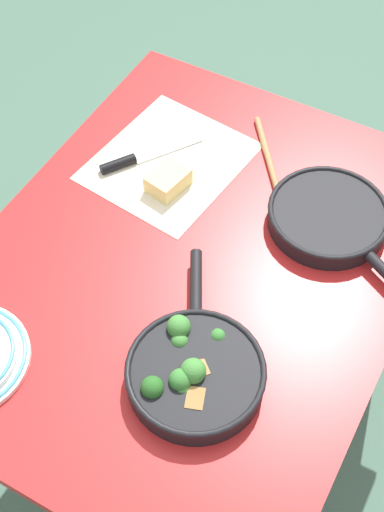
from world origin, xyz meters
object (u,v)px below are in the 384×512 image
at_px(skillet_broccoli, 194,371).
at_px(skillet_eggs, 329,217).
at_px(wooden_spoon, 276,186).
at_px(cheese_block, 168,181).
at_px(grater_knife, 137,158).

relative_size(skillet_broccoli, skillet_eggs, 1.02).
relative_size(wooden_spoon, cheese_block, 2.95).
height_order(grater_knife, cheese_block, cheese_block).
xyz_separation_m(wooden_spoon, cheese_block, (-0.12, 0.22, 0.01)).
bearing_deg(cheese_block, grater_knife, 70.99).
height_order(skillet_broccoli, wooden_spoon, skillet_broccoli).
distance_m(wooden_spoon, grater_knife, 0.33).
bearing_deg(grater_knife, skillet_eggs, -51.36).
distance_m(skillet_broccoli, wooden_spoon, 0.51).
bearing_deg(skillet_broccoli, grater_knife, 13.67).
relative_size(grater_knife, cheese_block, 2.20).
distance_m(skillet_broccoli, grater_knife, 0.58).
bearing_deg(skillet_broccoli, skillet_eggs, -37.61).
height_order(skillet_eggs, cheese_block, skillet_eggs).
bearing_deg(cheese_block, wooden_spoon, -61.84).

